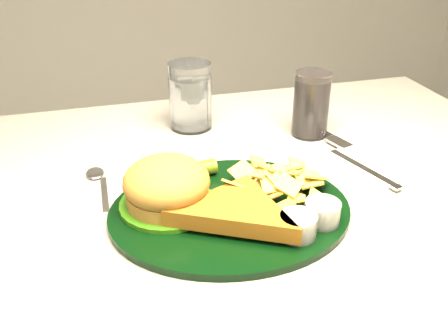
# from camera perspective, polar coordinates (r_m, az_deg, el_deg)

# --- Properties ---
(dinner_plate) EXTENTS (0.36, 0.30, 0.08)m
(dinner_plate) POSITION_cam_1_polar(r_m,az_deg,el_deg) (0.69, 0.72, -2.61)
(dinner_plate) COLOR black
(dinner_plate) RESTS_ON table
(water_glass) EXTENTS (0.09, 0.09, 0.13)m
(water_glass) POSITION_cam_1_polar(r_m,az_deg,el_deg) (0.95, -3.87, 8.20)
(water_glass) COLOR white
(water_glass) RESTS_ON table
(cola_glass) EXTENTS (0.08, 0.08, 0.12)m
(cola_glass) POSITION_cam_1_polar(r_m,az_deg,el_deg) (0.93, 9.93, 7.19)
(cola_glass) COLOR black
(cola_glass) RESTS_ON table
(fork_napkin) EXTENTS (0.20, 0.23, 0.01)m
(fork_napkin) POSITION_cam_1_polar(r_m,az_deg,el_deg) (0.84, 15.30, 0.27)
(fork_napkin) COLOR white
(fork_napkin) RESTS_ON table
(spoon) EXTENTS (0.04, 0.14, 0.01)m
(spoon) POSITION_cam_1_polar(r_m,az_deg,el_deg) (0.77, -13.48, -2.81)
(spoon) COLOR white
(spoon) RESTS_ON table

